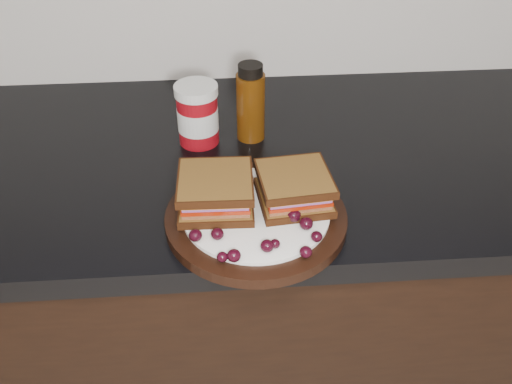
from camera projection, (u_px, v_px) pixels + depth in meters
base_cabinets at (172, 324)px, 1.32m from camera, size 3.96×0.58×0.86m
countertop at (149, 165)px, 1.04m from camera, size 3.98×0.60×0.04m
plate at (256, 218)px, 0.88m from camera, size 0.28×0.28×0.02m
sandwich_left at (216, 192)px, 0.87m from camera, size 0.12×0.12×0.05m
sandwich_right at (294, 188)px, 0.87m from camera, size 0.12×0.12×0.05m
grape_0 at (195, 235)px, 0.81m from camera, size 0.02×0.02×0.02m
grape_1 at (217, 234)px, 0.82m from camera, size 0.02×0.02×0.02m
grape_2 at (222, 257)px, 0.78m from camera, size 0.02×0.02×0.01m
grape_3 at (234, 256)px, 0.78m from camera, size 0.02×0.02×0.02m
grape_4 at (267, 246)px, 0.80m from camera, size 0.02×0.02×0.02m
grape_5 at (275, 244)px, 0.80m from camera, size 0.01×0.01×0.01m
grape_6 at (306, 252)px, 0.79m from camera, size 0.02×0.02×0.02m
grape_7 at (317, 237)px, 0.81m from camera, size 0.02×0.02×0.02m
grape_8 at (306, 224)px, 0.83m from camera, size 0.02×0.02×0.02m
grape_9 at (294, 215)px, 0.85m from camera, size 0.02×0.02×0.02m
grape_10 at (304, 196)px, 0.89m from camera, size 0.02×0.02×0.02m
grape_11 at (287, 195)px, 0.89m from camera, size 0.02×0.02×0.02m
grape_12 at (288, 187)px, 0.90m from camera, size 0.02×0.02×0.02m
grape_13 at (209, 189)px, 0.90m from camera, size 0.02×0.02×0.02m
grape_14 at (199, 204)px, 0.87m from camera, size 0.02×0.02×0.01m
grape_15 at (207, 214)px, 0.85m from camera, size 0.02×0.02×0.02m
grape_16 at (219, 186)px, 0.91m from camera, size 0.02×0.02×0.02m
grape_17 at (212, 199)px, 0.88m from camera, size 0.02×0.02×0.02m
grape_18 at (190, 211)px, 0.86m from camera, size 0.02×0.02×0.02m
condiment_jar at (198, 114)px, 1.04m from camera, size 0.10×0.10×0.12m
oil_bottle at (251, 102)px, 1.04m from camera, size 0.07×0.07×0.15m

